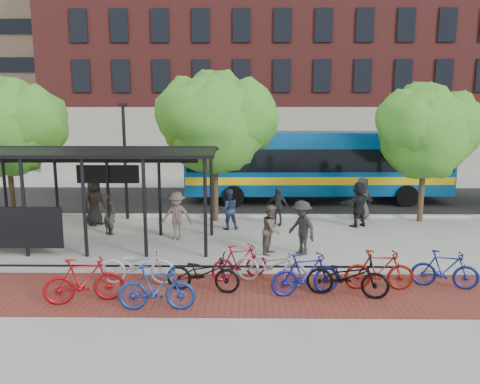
{
  "coord_description": "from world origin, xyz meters",
  "views": [
    {
      "loc": [
        -1.67,
        -16.86,
        4.9
      ],
      "look_at": [
        -1.9,
        1.56,
        1.6
      ],
      "focal_mm": 35.0,
      "sensor_mm": 36.0,
      "label": 1
    }
  ],
  "objects_px": {
    "tree_b": "(217,119)",
    "tree_c": "(427,129)",
    "bus_shelter": "(63,163)",
    "lamp_post_left": "(125,158)",
    "bike_11": "(445,269)",
    "bike_5": "(240,262)",
    "pedestrian_7": "(359,204)",
    "bus": "(316,162)",
    "pedestrian_2": "(228,209)",
    "pedestrian_4": "(277,206)",
    "pedestrian_0": "(94,202)",
    "bike_2": "(138,265)",
    "pedestrian_8": "(271,230)",
    "pedestrian_1": "(109,214)",
    "bike_7": "(306,274)",
    "bike_4": "(203,273)",
    "pedestrian_6": "(362,198)",
    "pedestrian_9": "(302,228)",
    "bike_3": "(157,288)",
    "pedestrian_5": "(359,204)",
    "pedestrian_3": "(177,216)",
    "bike_6": "(271,265)",
    "tree_a": "(9,124)",
    "bike_8": "(347,276)",
    "bike_9": "(379,270)"
  },
  "relations": [
    {
      "from": "tree_b",
      "to": "tree_c",
      "type": "relative_size",
      "value": 1.09
    },
    {
      "from": "bus_shelter",
      "to": "lamp_post_left",
      "type": "bearing_deg",
      "value": 74.47
    },
    {
      "from": "bike_11",
      "to": "bike_5",
      "type": "bearing_deg",
      "value": 98.28
    },
    {
      "from": "pedestrian_7",
      "to": "bus",
      "type": "bearing_deg",
      "value": -81.52
    },
    {
      "from": "pedestrian_2",
      "to": "pedestrian_4",
      "type": "height_order",
      "value": "pedestrian_2"
    },
    {
      "from": "lamp_post_left",
      "to": "pedestrian_0",
      "type": "distance_m",
      "value": 2.36
    },
    {
      "from": "bike_2",
      "to": "pedestrian_8",
      "type": "height_order",
      "value": "pedestrian_8"
    },
    {
      "from": "pedestrian_1",
      "to": "pedestrian_7",
      "type": "distance_m",
      "value": 10.58
    },
    {
      "from": "pedestrian_7",
      "to": "bike_7",
      "type": "bearing_deg",
      "value": 61.06
    },
    {
      "from": "pedestrian_7",
      "to": "pedestrian_1",
      "type": "bearing_deg",
      "value": 5.65
    },
    {
      "from": "tree_c",
      "to": "bike_4",
      "type": "height_order",
      "value": "tree_c"
    },
    {
      "from": "pedestrian_1",
      "to": "pedestrian_6",
      "type": "distance_m",
      "value": 10.98
    },
    {
      "from": "pedestrian_1",
      "to": "bus_shelter",
      "type": "bearing_deg",
      "value": 78.33
    },
    {
      "from": "bike_5",
      "to": "pedestrian_9",
      "type": "xyz_separation_m",
      "value": [
        2.07,
        2.39,
        0.41
      ]
    },
    {
      "from": "bike_7",
      "to": "bike_3",
      "type": "bearing_deg",
      "value": 91.37
    },
    {
      "from": "tree_b",
      "to": "pedestrian_5",
      "type": "height_order",
      "value": "tree_b"
    },
    {
      "from": "pedestrian_3",
      "to": "pedestrian_9",
      "type": "xyz_separation_m",
      "value": [
        4.49,
        -1.72,
        0.0
      ]
    },
    {
      "from": "bike_2",
      "to": "bike_6",
      "type": "relative_size",
      "value": 1.02
    },
    {
      "from": "bike_2",
      "to": "bike_6",
      "type": "distance_m",
      "value": 3.75
    },
    {
      "from": "tree_a",
      "to": "bike_2",
      "type": "distance_m",
      "value": 11.15
    },
    {
      "from": "pedestrian_6",
      "to": "pedestrian_9",
      "type": "height_order",
      "value": "pedestrian_6"
    },
    {
      "from": "bike_11",
      "to": "pedestrian_0",
      "type": "relative_size",
      "value": 0.9
    },
    {
      "from": "bike_8",
      "to": "bus",
      "type": "bearing_deg",
      "value": 8.61
    },
    {
      "from": "bike_2",
      "to": "pedestrian_0",
      "type": "height_order",
      "value": "pedestrian_0"
    },
    {
      "from": "pedestrian_4",
      "to": "pedestrian_5",
      "type": "height_order",
      "value": "pedestrian_5"
    },
    {
      "from": "bike_8",
      "to": "pedestrian_0",
      "type": "height_order",
      "value": "pedestrian_0"
    },
    {
      "from": "bike_3",
      "to": "pedestrian_8",
      "type": "xyz_separation_m",
      "value": [
        3.05,
        4.57,
        0.28
      ]
    },
    {
      "from": "bike_9",
      "to": "pedestrian_9",
      "type": "height_order",
      "value": "pedestrian_9"
    },
    {
      "from": "lamp_post_left",
      "to": "bike_6",
      "type": "distance_m",
      "value": 10.14
    },
    {
      "from": "lamp_post_left",
      "to": "bike_9",
      "type": "relative_size",
      "value": 2.73
    },
    {
      "from": "tree_c",
      "to": "lamp_post_left",
      "type": "bearing_deg",
      "value": 178.9
    },
    {
      "from": "bus_shelter",
      "to": "bike_11",
      "type": "xyz_separation_m",
      "value": [
        11.96,
        -4.03,
        -2.47
      ]
    },
    {
      "from": "bike_5",
      "to": "bike_7",
      "type": "height_order",
      "value": "bike_7"
    },
    {
      "from": "pedestrian_9",
      "to": "bike_11",
      "type": "bearing_deg",
      "value": 15.58
    },
    {
      "from": "bus",
      "to": "tree_a",
      "type": "bearing_deg",
      "value": -163.62
    },
    {
      "from": "tree_b",
      "to": "pedestrian_0",
      "type": "relative_size",
      "value": 3.28
    },
    {
      "from": "bike_7",
      "to": "pedestrian_3",
      "type": "distance_m",
      "value": 6.74
    },
    {
      "from": "bike_2",
      "to": "bike_8",
      "type": "distance_m",
      "value": 5.77
    },
    {
      "from": "bike_8",
      "to": "bike_11",
      "type": "height_order",
      "value": "bike_8"
    },
    {
      "from": "tree_c",
      "to": "bike_6",
      "type": "xyz_separation_m",
      "value": [
        -7.04,
        -7.59,
        -3.5
      ]
    },
    {
      "from": "bus",
      "to": "bike_4",
      "type": "height_order",
      "value": "bus"
    },
    {
      "from": "bus",
      "to": "tree_b",
      "type": "bearing_deg",
      "value": -139.39
    },
    {
      "from": "bike_9",
      "to": "pedestrian_1",
      "type": "xyz_separation_m",
      "value": [
        -9.01,
        5.64,
        0.27
      ]
    },
    {
      "from": "tree_b",
      "to": "bike_7",
      "type": "bearing_deg",
      "value": -71.41
    },
    {
      "from": "bus_shelter",
      "to": "lamp_post_left",
      "type": "relative_size",
      "value": 2.07
    },
    {
      "from": "bus_shelter",
      "to": "bike_4",
      "type": "xyz_separation_m",
      "value": [
        5.31,
        -4.37,
        -2.47
      ]
    },
    {
      "from": "bike_8",
      "to": "pedestrian_4",
      "type": "bearing_deg",
      "value": 23.07
    },
    {
      "from": "tree_b",
      "to": "pedestrian_3",
      "type": "relative_size",
      "value": 3.5
    },
    {
      "from": "pedestrian_2",
      "to": "bike_9",
      "type": "bearing_deg",
      "value": 109.09
    },
    {
      "from": "pedestrian_4",
      "to": "pedestrian_6",
      "type": "xyz_separation_m",
      "value": [
        3.89,
        1.29,
        0.12
      ]
    }
  ]
}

